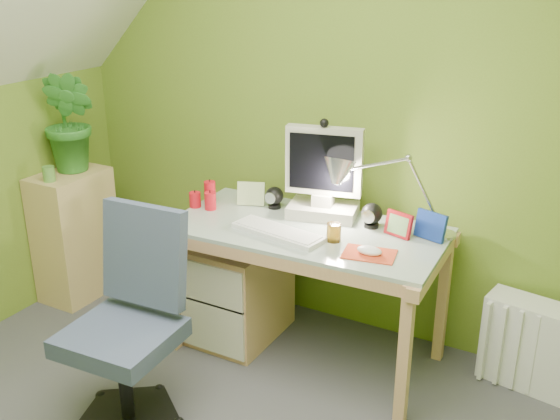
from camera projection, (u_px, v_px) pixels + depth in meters
The scene contains 19 objects.
wall_back at pixel (337, 110), 3.35m from camera, with size 3.20×0.01×2.40m, color olive.
desk at pixel (306, 292), 3.29m from camera, with size 1.32×0.66×0.71m, color tan, non-canonical shape.
monitor at pixel (324, 164), 3.21m from camera, with size 0.40×0.23×0.55m, color #BBB8A8, non-canonical shape.
speaker_left at pixel (274, 198), 3.40m from camera, with size 0.09×0.09×0.11m, color black, non-canonical shape.
speaker_right at pixel (372, 215), 3.15m from camera, with size 0.10×0.10×0.12m, color black, non-canonical shape.
keyboard at pixel (278, 232), 3.08m from camera, with size 0.47×0.15×0.02m, color white.
mousepad at pixel (369, 254), 2.88m from camera, with size 0.23×0.16×0.01m, color red.
mouse at pixel (369, 251), 2.87m from camera, with size 0.11×0.07×0.04m, color white.
amber_tumbler at pixel (334, 232), 3.00m from camera, with size 0.07×0.07×0.09m, color #9B6B16.
candle_cluster at pixel (206, 195), 3.43m from camera, with size 0.16×0.14×0.12m, color red, non-canonical shape.
photo_frame_red at pixel (399, 224), 3.05m from camera, with size 0.14×0.02×0.12m, color #A81219.
photo_frame_blue at pixel (431, 226), 3.02m from camera, with size 0.15×0.02×0.13m, color #16359D.
photo_frame_green at pixel (251, 194), 3.44m from camera, with size 0.14×0.02×0.12m, color beige.
desk_lamp at pixel (412, 177), 3.01m from camera, with size 0.52×0.22×0.56m, color #ACACB1, non-canonical shape.
side_ledge at pixel (75, 235), 3.89m from camera, with size 0.29×0.44×0.77m, color tan.
potted_plant at pixel (71, 122), 3.68m from camera, with size 0.32×0.26×0.59m, color #2E7627.
green_cup at pixel (49, 174), 3.61m from camera, with size 0.07×0.07×0.08m, color #5D963E.
task_chair at pixel (120, 336), 2.74m from camera, with size 0.50×0.50×0.90m, color #39445E, non-canonical shape.
radiator at pixel (531, 345), 3.09m from camera, with size 0.44×0.18×0.44m, color white.
Camera 1 is at (1.36, -1.44, 1.93)m, focal length 42.00 mm.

